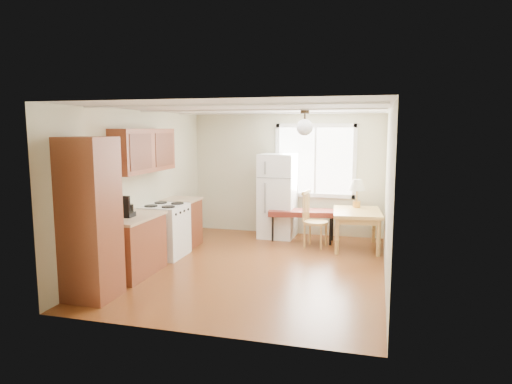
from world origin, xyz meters
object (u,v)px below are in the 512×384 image
(bench, at_px, (303,213))
(dining_table, at_px, (357,216))
(chair, at_px, (311,215))
(refrigerator, at_px, (278,196))

(bench, distance_m, dining_table, 1.09)
(bench, xyz_separation_m, chair, (0.21, -0.40, 0.05))
(refrigerator, relative_size, bench, 1.21)
(chair, bearing_deg, dining_table, 18.09)
(bench, bearing_deg, dining_table, -24.74)
(refrigerator, height_order, dining_table, refrigerator)
(refrigerator, distance_m, bench, 0.67)
(refrigerator, xyz_separation_m, dining_table, (1.61, -0.52, -0.25))
(dining_table, bearing_deg, chair, -177.45)
(refrigerator, bearing_deg, chair, -37.83)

